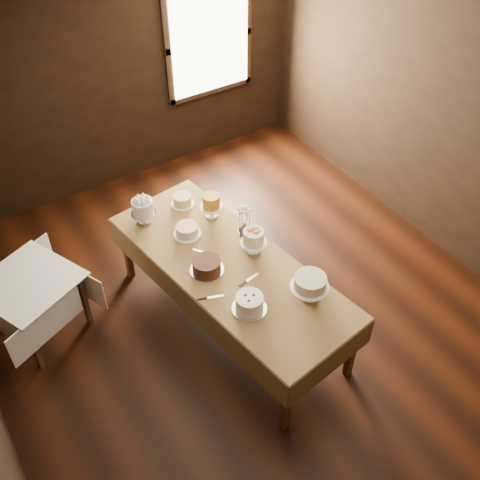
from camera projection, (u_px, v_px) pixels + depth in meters
name	position (u px, v px, depth m)	size (l,w,h in m)	color
floor	(250.00, 318.00, 5.97)	(5.00, 6.00, 0.01)	black
ceiling	(255.00, 65.00, 4.07)	(5.00, 6.00, 0.01)	beige
wall_back	(115.00, 80.00, 6.88)	(5.00, 0.02, 2.80)	black
wall_right	(450.00, 133.00, 6.01)	(0.02, 6.00, 2.80)	black
window	(210.00, 42.00, 7.22)	(1.10, 0.05, 1.30)	#FFEABF
display_table	(230.00, 269.00, 5.43)	(1.41, 2.77, 0.82)	#3F2813
side_table	(29.00, 287.00, 5.44)	(1.11, 1.11, 0.70)	#3F2813
cake_meringue	(143.00, 212.00, 5.76)	(0.28, 0.28, 0.28)	silver
cake_speckled	(182.00, 200.00, 6.01)	(0.27, 0.27, 0.12)	white
cake_lattice	(187.00, 231.00, 5.66)	(0.31, 0.31, 0.10)	white
cake_caramel	(211.00, 207.00, 5.84)	(0.25, 0.25, 0.27)	white
cake_chocolate	(207.00, 266.00, 5.29)	(0.37, 0.37, 0.13)	silver
cake_flowers	(253.00, 242.00, 5.44)	(0.26, 0.26, 0.27)	white
cake_swirl	(249.00, 303.00, 4.93)	(0.31, 0.31, 0.16)	silver
cake_cream	(310.00, 287.00, 5.02)	(0.36, 0.36, 0.25)	white
cake_server_a	(252.00, 277.00, 5.26)	(0.24, 0.03, 0.01)	silver
cake_server_c	(200.00, 251.00, 5.52)	(0.24, 0.03, 0.01)	silver
cake_server_d	(240.00, 234.00, 5.70)	(0.24, 0.03, 0.01)	silver
cake_server_e	(215.00, 297.00, 5.08)	(0.24, 0.03, 0.01)	silver
flower_vase	(244.00, 229.00, 5.67)	(0.12, 0.12, 0.13)	#2D2823
flower_bouquet	(244.00, 215.00, 5.54)	(0.14, 0.14, 0.20)	white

